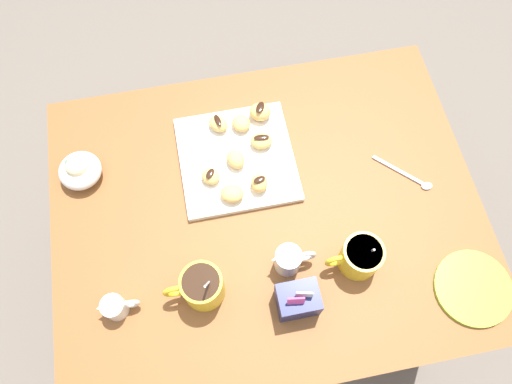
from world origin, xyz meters
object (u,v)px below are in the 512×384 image
at_px(coffee_mug_yellow_left, 360,256).
at_px(cream_pitcher_white, 289,260).
at_px(coffee_mug_yellow_right, 202,286).
at_px(beignet_1, 261,141).
at_px(beignet_5, 218,124).
at_px(pastry_plate_square, 237,159).
at_px(beignet_2, 211,176).
at_px(ice_cream_bowl, 80,170).
at_px(saucer_lime_left, 473,288).
at_px(chocolate_sauce_pitcher, 115,307).
at_px(dining_table, 266,227).
at_px(beignet_0, 236,159).
at_px(beignet_7, 260,112).
at_px(beignet_6, 259,183).
at_px(beignet_3, 232,194).
at_px(sugar_caddy, 298,300).

relative_size(coffee_mug_yellow_left, cream_pitcher_white, 1.27).
distance_m(coffee_mug_yellow_right, beignet_1, 0.40).
xyz_separation_m(coffee_mug_yellow_left, cream_pitcher_white, (0.16, -0.03, -0.01)).
height_order(coffee_mug_yellow_right, beignet_5, coffee_mug_yellow_right).
bearing_deg(pastry_plate_square, beignet_2, 32.92).
xyz_separation_m(ice_cream_bowl, beignet_2, (-0.31, 0.08, -0.00)).
xyz_separation_m(coffee_mug_yellow_right, saucer_lime_left, (-0.60, 0.11, -0.05)).
distance_m(chocolate_sauce_pitcher, saucer_lime_left, 0.80).
bearing_deg(chocolate_sauce_pitcher, ice_cream_bowl, -80.49).
relative_size(beignet_2, beignet_5, 0.89).
relative_size(dining_table, coffee_mug_yellow_right, 7.01).
bearing_deg(coffee_mug_yellow_left, coffee_mug_yellow_right, -0.00).
distance_m(beignet_0, beignet_7, 0.15).
xyz_separation_m(coffee_mug_yellow_right, beignet_6, (-0.17, -0.23, -0.02)).
bearing_deg(chocolate_sauce_pitcher, coffee_mug_yellow_left, -179.71).
xyz_separation_m(dining_table, coffee_mug_yellow_right, (0.18, 0.17, 0.18)).
height_order(coffee_mug_yellow_left, saucer_lime_left, coffee_mug_yellow_left).
relative_size(dining_table, beignet_0, 20.06).
height_order(dining_table, beignet_3, beignet_3).
xyz_separation_m(pastry_plate_square, chocolate_sauce_pitcher, (0.33, 0.32, 0.02)).
height_order(coffee_mug_yellow_left, coffee_mug_yellow_right, coffee_mug_yellow_right).
height_order(ice_cream_bowl, chocolate_sauce_pitcher, ice_cream_bowl).
xyz_separation_m(beignet_5, beignet_6, (-0.07, 0.18, 0.00)).
bearing_deg(cream_pitcher_white, sugar_caddy, 89.53).
relative_size(pastry_plate_square, saucer_lime_left, 1.61).
relative_size(beignet_3, beignet_6, 1.15).
distance_m(coffee_mug_yellow_left, beignet_6, 0.29).
relative_size(coffee_mug_yellow_right, chocolate_sauce_pitcher, 1.61).
xyz_separation_m(sugar_caddy, beignet_5, (0.10, -0.48, -0.01)).
bearing_deg(dining_table, beignet_3, -30.66).
distance_m(pastry_plate_square, chocolate_sauce_pitcher, 0.46).
relative_size(pastry_plate_square, cream_pitcher_white, 2.71).
xyz_separation_m(dining_table, ice_cream_bowl, (0.43, -0.18, 0.16)).
bearing_deg(ice_cream_bowl, beignet_7, -170.67).
distance_m(pastry_plate_square, coffee_mug_yellow_left, 0.39).
bearing_deg(beignet_2, coffee_mug_yellow_left, 138.07).
relative_size(beignet_0, beignet_5, 0.99).
bearing_deg(coffee_mug_yellow_left, pastry_plate_square, -54.29).
distance_m(coffee_mug_yellow_left, coffee_mug_yellow_right, 0.36).
height_order(pastry_plate_square, chocolate_sauce_pitcher, chocolate_sauce_pitcher).
bearing_deg(coffee_mug_yellow_right, pastry_plate_square, -112.81).
distance_m(beignet_0, beignet_6, 0.09).
bearing_deg(beignet_2, saucer_lime_left, 145.02).
height_order(coffee_mug_yellow_left, beignet_5, coffee_mug_yellow_left).
relative_size(pastry_plate_square, beignet_6, 5.83).
relative_size(saucer_lime_left, beignet_6, 3.63).
relative_size(beignet_1, beignet_7, 0.99).
relative_size(beignet_2, beignet_6, 0.95).
height_order(saucer_lime_left, beignet_1, beignet_1).
bearing_deg(beignet_7, saucer_lime_left, 125.96).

